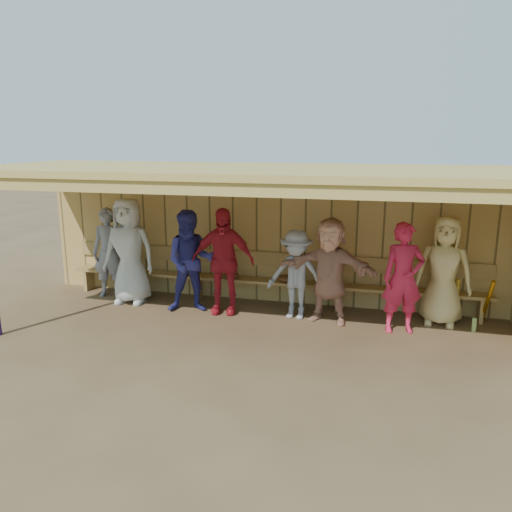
{
  "coord_description": "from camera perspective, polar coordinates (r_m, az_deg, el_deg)",
  "views": [
    {
      "loc": [
        1.98,
        -7.33,
        2.9
      ],
      "look_at": [
        0.0,
        0.35,
        1.05
      ],
      "focal_mm": 35.0,
      "sensor_mm": 36.0,
      "label": 1
    }
  ],
  "objects": [
    {
      "name": "bench",
      "position": [
        8.99,
        1.22,
        -2.17
      ],
      "size": [
        7.6,
        0.34,
        0.93
      ],
      "color": "#A88548",
      "rests_on": "ground"
    },
    {
      "name": "player_b",
      "position": [
        9.22,
        -14.3,
        0.58
      ],
      "size": [
        0.98,
        0.67,
        1.92
      ],
      "primitive_type": "imported",
      "rotation": [
        0.0,
        0.0,
        0.07
      ],
      "color": "silver",
      "rests_on": "ground"
    },
    {
      "name": "ground",
      "position": [
        8.12,
        -0.62,
        -7.78
      ],
      "size": [
        90.0,
        90.0,
        0.0
      ],
      "primitive_type": "plane",
      "color": "brown",
      "rests_on": "ground"
    },
    {
      "name": "dugout_structure",
      "position": [
        8.26,
        3.21,
        4.72
      ],
      "size": [
        8.8,
        3.2,
        2.5
      ],
      "color": "tan",
      "rests_on": "ground"
    },
    {
      "name": "player_a",
      "position": [
        9.71,
        -16.47,
        0.37
      ],
      "size": [
        0.67,
        0.49,
        1.69
      ],
      "primitive_type": "imported",
      "rotation": [
        0.0,
        0.0,
        0.15
      ],
      "color": "gray",
      "rests_on": "ground"
    },
    {
      "name": "player_e",
      "position": [
        8.22,
        4.59,
        -2.13
      ],
      "size": [
        1.0,
        0.64,
        1.48
      ],
      "primitive_type": "imported",
      "rotation": [
        0.0,
        0.0,
        -0.09
      ],
      "color": "#92949A",
      "rests_on": "ground"
    },
    {
      "name": "player_h",
      "position": [
        8.42,
        20.67,
        -1.6
      ],
      "size": [
        0.93,
        0.67,
        1.76
      ],
      "primitive_type": "imported",
      "rotation": [
        0.0,
        0.0,
        -0.14
      ],
      "color": "#DFC87D",
      "rests_on": "ground"
    },
    {
      "name": "player_f",
      "position": [
        8.07,
        8.39,
        -1.65
      ],
      "size": [
        1.66,
        0.81,
        1.72
      ],
      "primitive_type": "imported",
      "rotation": [
        0.0,
        0.0,
        -0.2
      ],
      "color": "tan",
      "rests_on": "ground"
    },
    {
      "name": "player_c",
      "position": [
        8.56,
        -7.45,
        -0.62
      ],
      "size": [
        1.02,
        0.9,
        1.76
      ],
      "primitive_type": "imported",
      "rotation": [
        0.0,
        0.0,
        0.31
      ],
      "color": "navy",
      "rests_on": "ground"
    },
    {
      "name": "player_d",
      "position": [
        8.43,
        -3.82,
        -0.57
      ],
      "size": [
        1.1,
        0.55,
        1.81
      ],
      "primitive_type": "imported",
      "rotation": [
        0.0,
        0.0,
        0.11
      ],
      "color": "red",
      "rests_on": "ground"
    },
    {
      "name": "dugout_equipment",
      "position": [
        8.85,
        2.0,
        -2.68
      ],
      "size": [
        5.33,
        0.62,
        0.8
      ],
      "color": "gold",
      "rests_on": "ground"
    },
    {
      "name": "player_g",
      "position": [
        7.89,
        16.46,
        -2.45
      ],
      "size": [
        0.7,
        0.54,
        1.71
      ],
      "primitive_type": "imported",
      "rotation": [
        0.0,
        0.0,
        0.23
      ],
      "color": "#CE2143",
      "rests_on": "ground"
    }
  ]
}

